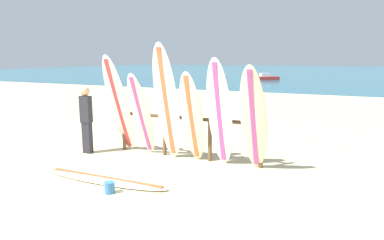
% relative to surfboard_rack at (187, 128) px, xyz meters
% --- Properties ---
extents(ground_plane, '(120.00, 120.00, 0.00)m').
position_rel_surfboard_rack_xyz_m(ground_plane, '(-0.41, -2.13, -0.70)').
color(ground_plane, beige).
extents(ocean_water, '(120.00, 80.00, 0.01)m').
position_rel_surfboard_rack_xyz_m(ocean_water, '(-0.41, 55.87, -0.70)').
color(ocean_water, teal).
rests_on(ocean_water, ground).
extents(surfboard_rack, '(3.59, 0.09, 1.09)m').
position_rel_surfboard_rack_xyz_m(surfboard_rack, '(0.00, 0.00, 0.00)').
color(surfboard_rack, brown).
rests_on(surfboard_rack, ground).
extents(surfboard_leaning_far_left, '(0.57, 0.92, 2.38)m').
position_rel_surfboard_rack_xyz_m(surfboard_leaning_far_left, '(-1.65, -0.29, 0.49)').
color(surfboard_leaning_far_left, white).
rests_on(surfboard_leaning_far_left, ground).
extents(surfboard_leaning_left, '(0.50, 0.87, 1.99)m').
position_rel_surfboard_rack_xyz_m(surfboard_leaning_left, '(-1.01, -0.31, 0.29)').
color(surfboard_leaning_left, silver).
rests_on(surfboard_leaning_left, ground).
extents(surfboard_leaning_center_left, '(0.61, 0.71, 2.63)m').
position_rel_surfboard_rack_xyz_m(surfboard_leaning_center_left, '(-0.31, -0.36, 0.61)').
color(surfboard_leaning_center_left, white).
rests_on(surfboard_leaning_center_left, ground).
extents(surfboard_leaning_center, '(0.55, 0.68, 2.04)m').
position_rel_surfboard_rack_xyz_m(surfboard_leaning_center, '(0.27, -0.28, 0.32)').
color(surfboard_leaning_center, beige).
rests_on(surfboard_leaning_center, ground).
extents(surfboard_leaning_center_right, '(0.62, 0.68, 2.32)m').
position_rel_surfboard_rack_xyz_m(surfboard_leaning_center_right, '(0.91, -0.28, 0.46)').
color(surfboard_leaning_center_right, white).
rests_on(surfboard_leaning_center_right, ground).
extents(surfboard_leaning_right, '(0.56, 0.84, 2.19)m').
position_rel_surfboard_rack_xyz_m(surfboard_leaning_right, '(1.65, -0.37, 0.39)').
color(surfboard_leaning_right, beige).
rests_on(surfboard_leaning_right, ground).
extents(surfboard_lying_on_sand, '(2.71, 0.58, 0.08)m').
position_rel_surfboard_rack_xyz_m(surfboard_lying_on_sand, '(-0.75, -2.01, -0.67)').
color(surfboard_lying_on_sand, white).
rests_on(surfboard_lying_on_sand, ground).
extents(beachgoer_standing, '(0.27, 0.22, 1.62)m').
position_rel_surfboard_rack_xyz_m(beachgoer_standing, '(-2.38, -0.63, 0.19)').
color(beachgoer_standing, '#26262D').
rests_on(beachgoer_standing, ground).
extents(small_boat_offshore, '(2.84, 2.53, 0.71)m').
position_rel_surfboard_rack_xyz_m(small_boat_offshore, '(-4.88, 28.82, -0.45)').
color(small_boat_offshore, '#B22D28').
rests_on(small_boat_offshore, ocean_water).
extents(sand_bucket, '(0.18, 0.18, 0.20)m').
position_rel_surfboard_rack_xyz_m(sand_bucket, '(-0.28, -2.47, -0.60)').
color(sand_bucket, '#3372B2').
rests_on(sand_bucket, ground).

